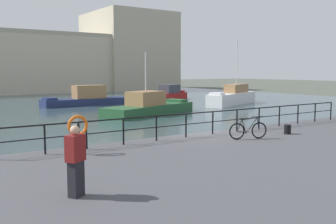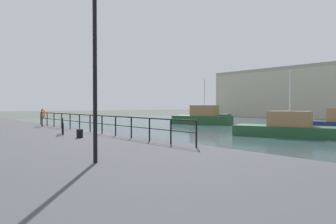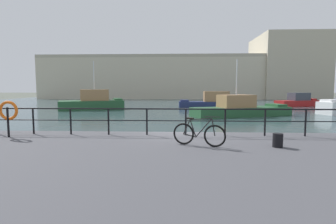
# 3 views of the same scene
# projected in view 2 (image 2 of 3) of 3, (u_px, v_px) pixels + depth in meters

# --- Properties ---
(ground_plane) EXTENTS (240.00, 240.00, 0.00)m
(ground_plane) POSITION_uv_depth(u_px,v_px,m) (100.00, 144.00, 20.21)
(ground_plane) COLOR #4C5147
(water_basin) EXTENTS (80.00, 60.00, 0.01)m
(water_basin) POSITION_uv_depth(u_px,v_px,m) (320.00, 125.00, 39.43)
(water_basin) COLOR #33474C
(water_basin) RESTS_ON ground_plane
(moored_white_yacht) EXTENTS (9.87, 5.80, 5.32)m
(moored_white_yacht) POSITION_uv_depth(u_px,v_px,m) (296.00, 128.00, 24.73)
(moored_white_yacht) COLOR #23512D
(moored_white_yacht) RESTS_ON water_basin
(moored_cabin_cruiser) EXTENTS (8.09, 5.51, 5.89)m
(moored_cabin_cruiser) POSITION_uv_depth(u_px,v_px,m) (203.00, 117.00, 41.54)
(moored_cabin_cruiser) COLOR #23512D
(moored_cabin_cruiser) RESTS_ON water_basin
(quay_railing) EXTENTS (18.74, 0.07, 1.08)m
(quay_railing) POSITION_uv_depth(u_px,v_px,m) (90.00, 120.00, 19.62)
(quay_railing) COLOR black
(quay_railing) RESTS_ON quay_promenade
(parked_bicycle) EXTENTS (1.69, 0.64, 0.98)m
(parked_bicycle) POSITION_uv_depth(u_px,v_px,m) (63.00, 127.00, 18.14)
(parked_bicycle) COLOR black
(parked_bicycle) RESTS_ON quay_promenade
(mooring_bollard) EXTENTS (0.32, 0.32, 0.44)m
(mooring_bollard) POSITION_uv_depth(u_px,v_px,m) (80.00, 134.00, 16.15)
(mooring_bollard) COLOR black
(mooring_bollard) RESTS_ON quay_promenade
(life_ring_stand) EXTENTS (0.75, 0.16, 1.40)m
(life_ring_stand) POSITION_uv_depth(u_px,v_px,m) (43.00, 114.00, 24.44)
(life_ring_stand) COLOR black
(life_ring_stand) RESTS_ON quay_promenade
(quay_lamp_post) EXTENTS (0.32, 0.32, 5.20)m
(quay_lamp_post) POSITION_uv_depth(u_px,v_px,m) (95.00, 49.00, 9.08)
(quay_lamp_post) COLOR black
(quay_lamp_post) RESTS_ON quay_promenade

